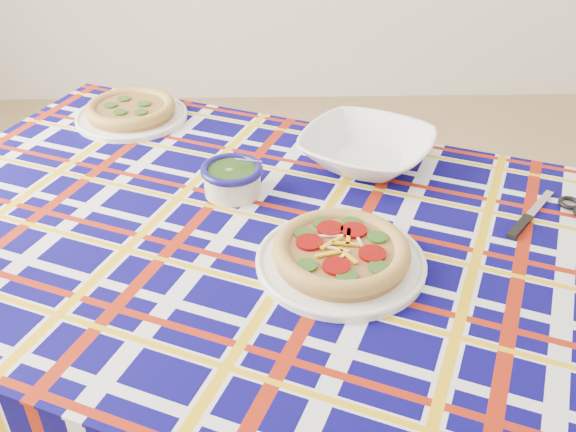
{
  "coord_description": "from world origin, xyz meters",
  "views": [
    {
      "loc": [
        -0.33,
        -1.3,
        1.41
      ],
      "look_at": [
        -0.3,
        -0.29,
        0.74
      ],
      "focal_mm": 40.0,
      "sensor_mm": 36.0,
      "label": 1
    }
  ],
  "objects_px": {
    "pesto_bowl": "(232,177)",
    "serving_bowl": "(367,149)",
    "main_focaccia_plate": "(341,251)",
    "dining_table": "(270,266)"
  },
  "relations": [
    {
      "from": "main_focaccia_plate",
      "to": "dining_table",
      "type": "bearing_deg",
      "value": 142.75
    },
    {
      "from": "serving_bowl",
      "to": "pesto_bowl",
      "type": "bearing_deg",
      "value": -157.84
    },
    {
      "from": "main_focaccia_plate",
      "to": "serving_bowl",
      "type": "bearing_deg",
      "value": 76.08
    },
    {
      "from": "dining_table",
      "to": "serving_bowl",
      "type": "xyz_separation_m",
      "value": [
        0.22,
        0.27,
        0.11
      ]
    },
    {
      "from": "main_focaccia_plate",
      "to": "pesto_bowl",
      "type": "relative_size",
      "value": 2.4
    },
    {
      "from": "dining_table",
      "to": "serving_bowl",
      "type": "relative_size",
      "value": 6.32
    },
    {
      "from": "pesto_bowl",
      "to": "serving_bowl",
      "type": "distance_m",
      "value": 0.31
    },
    {
      "from": "pesto_bowl",
      "to": "main_focaccia_plate",
      "type": "bearing_deg",
      "value": -51.12
    },
    {
      "from": "main_focaccia_plate",
      "to": "pesto_bowl",
      "type": "height_order",
      "value": "pesto_bowl"
    },
    {
      "from": "dining_table",
      "to": "serving_bowl",
      "type": "height_order",
      "value": "serving_bowl"
    }
  ]
}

